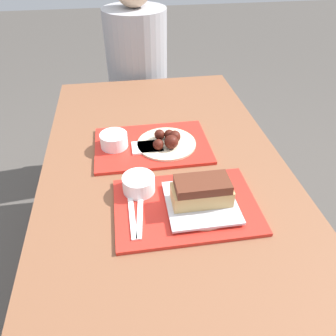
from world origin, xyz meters
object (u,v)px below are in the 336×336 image
at_px(bowl_coleslaw_near, 139,183).
at_px(brisket_sandwich_plate, 201,196).
at_px(wings_plate_far, 167,141).
at_px(person_seated_across, 137,54).
at_px(tray_far, 152,145).
at_px(bowl_coleslaw_far, 114,140).
at_px(tray_near, 186,206).

xyz_separation_m(bowl_coleslaw_near, brisket_sandwich_plate, (0.18, -0.09, 0.01)).
height_order(bowl_coleslaw_near, brisket_sandwich_plate, brisket_sandwich_plate).
distance_m(wings_plate_far, person_seated_across, 0.87).
bearing_deg(tray_far, bowl_coleslaw_far, 176.77).
relative_size(bowl_coleslaw_far, wings_plate_far, 0.46).
bearing_deg(bowl_coleslaw_near, bowl_coleslaw_far, 105.15).
height_order(tray_near, bowl_coleslaw_far, bowl_coleslaw_far).
xyz_separation_m(tray_far, wings_plate_far, (0.06, -0.01, 0.02)).
relative_size(tray_far, bowl_coleslaw_near, 4.23).
bearing_deg(wings_plate_far, tray_far, 164.99).
xyz_separation_m(bowl_coleslaw_near, person_seated_across, (0.08, 1.11, 0.02)).
bearing_deg(wings_plate_far, brisket_sandwich_plate, -81.21).
bearing_deg(tray_near, person_seated_across, 92.56).
xyz_separation_m(tray_far, bowl_coleslaw_far, (-0.14, 0.01, 0.04)).
bearing_deg(tray_near, tray_far, 100.63).
height_order(tray_near, wings_plate_far, wings_plate_far).
bearing_deg(bowl_coleslaw_far, brisket_sandwich_plate, -55.10).
relative_size(tray_near, wings_plate_far, 1.93).
bearing_deg(tray_near, bowl_coleslaw_far, 120.50).
distance_m(tray_near, brisket_sandwich_plate, 0.06).
bearing_deg(brisket_sandwich_plate, tray_near, 169.41).
height_order(bowl_coleslaw_far, person_seated_across, person_seated_across).
height_order(tray_near, bowl_coleslaw_near, bowl_coleslaw_near).
xyz_separation_m(tray_near, bowl_coleslaw_near, (-0.13, 0.09, 0.04)).
bearing_deg(person_seated_across, brisket_sandwich_plate, -85.40).
xyz_separation_m(tray_far, brisket_sandwich_plate, (0.11, -0.35, 0.04)).
bearing_deg(tray_near, bowl_coleslaw_near, 147.18).
xyz_separation_m(brisket_sandwich_plate, person_seated_across, (-0.10, 1.20, 0.01)).
bearing_deg(brisket_sandwich_plate, bowl_coleslaw_near, 151.94).
relative_size(bowl_coleslaw_near, person_seated_across, 0.14).
bearing_deg(person_seated_across, tray_far, -90.68).
distance_m(bowl_coleslaw_near, brisket_sandwich_plate, 0.20).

